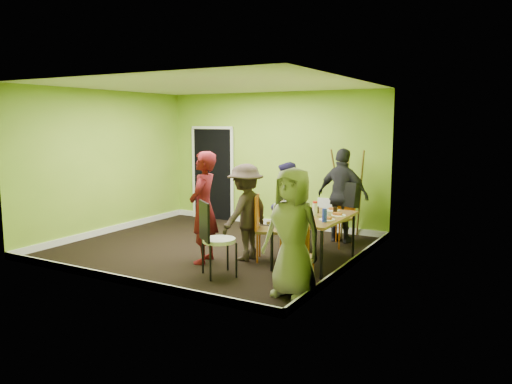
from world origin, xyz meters
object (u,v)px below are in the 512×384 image
dining_table (315,220)px  thermos (315,210)px  blue_bottle (325,215)px  chair_left_far (288,219)px  chair_bentwood (214,235)px  chair_back_end (345,201)px  person_left_far (287,205)px  easel (348,194)px  person_left_near (246,212)px  person_back_end (343,196)px  person_front_end (293,232)px  person_standing (203,207)px  chair_front_end (297,253)px  chair_left_near (264,224)px  orange_bottle (315,211)px

dining_table → thermos: (0.00, -0.01, 0.16)m
blue_bottle → thermos: bearing=130.5°
chair_left_far → thermos: size_ratio=4.80×
chair_left_far → chair_bentwood: (-0.32, -1.77, 0.05)m
chair_back_end → person_left_far: size_ratio=0.75×
chair_bentwood → easel: (0.84, 3.28, 0.23)m
person_left_far → thermos: bearing=25.8°
chair_back_end → blue_bottle: chair_back_end is taller
person_left_near → person_back_end: person_back_end is taller
person_front_end → person_back_end: bearing=103.7°
thermos → person_front_end: 1.50m
person_standing → person_left_near: person_standing is taller
dining_table → chair_back_end: 1.43m
chair_front_end → blue_bottle: blue_bottle is taller
blue_bottle → person_standing: (-1.84, -0.42, 0.02)m
thermos → person_standing: bearing=-153.7°
easel → person_back_end: person_back_end is taller
chair_left_near → thermos: size_ratio=5.08×
chair_left_far → blue_bottle: 1.31m
chair_left_far → orange_bottle: bearing=44.1°
easel → thermos: easel is taller
orange_bottle → person_back_end: 1.32m
thermos → person_left_far: bearing=139.4°
dining_table → chair_left_far: size_ratio=1.52×
blue_bottle → orange_bottle: blue_bottle is taller
chair_bentwood → blue_bottle: bearing=74.7°
chair_left_near → person_left_far: bearing=160.4°
easel → thermos: size_ratio=8.19×
blue_bottle → chair_bentwood: bearing=-143.8°
easel → person_standing: bearing=-116.6°
chair_left_far → chair_left_near: 0.68m
chair_front_end → easel: 3.30m
dining_table → person_back_end: 1.57m
chair_bentwood → person_front_end: bearing=31.0°
easel → thermos: bearing=-85.3°
chair_front_end → thermos: bearing=92.7°
dining_table → person_back_end: (-0.11, 1.56, 0.16)m
person_back_end → chair_bentwood: bearing=81.9°
blue_bottle → chair_left_near: bearing=172.4°
blue_bottle → person_standing: person_standing is taller
person_back_end → person_front_end: (0.42, -3.03, -0.04)m
chair_left_near → chair_back_end: (0.75, 1.64, 0.20)m
chair_left_near → person_left_far: person_left_far is taller
chair_back_end → person_left_far: (-0.81, -0.73, -0.04)m
chair_back_end → chair_bentwood: chair_back_end is taller
chair_left_near → easel: (0.61, 2.20, 0.24)m
chair_bentwood → chair_back_end: bearing=108.8°
chair_back_end → person_front_end: person_front_end is taller
person_left_far → person_front_end: 2.46m
easel → chair_left_far: bearing=-108.8°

